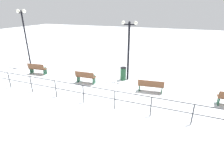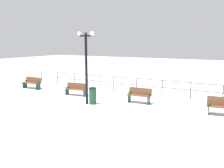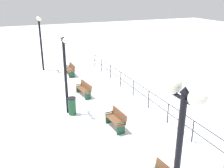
{
  "view_description": "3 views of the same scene",
  "coord_description": "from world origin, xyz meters",
  "px_view_note": "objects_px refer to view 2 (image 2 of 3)",
  "views": [
    {
      "loc": [
        -10.56,
        -3.93,
        4.96
      ],
      "look_at": [
        -0.9,
        -0.04,
        0.57
      ],
      "focal_mm": 29.09,
      "sensor_mm": 36.0,
      "label": 1
    },
    {
      "loc": [
        12.72,
        7.82,
        3.56
      ],
      "look_at": [
        -0.97,
        -0.07,
        0.82
      ],
      "focal_mm": 38.5,
      "sensor_mm": 36.0,
      "label": 2
    },
    {
      "loc": [
        4.25,
        12.24,
        6.28
      ],
      "look_at": [
        -1.59,
        -1.65,
        0.75
      ],
      "focal_mm": 40.8,
      "sensor_mm": 36.0,
      "label": 3
    }
  ],
  "objects_px": {
    "trash_bin": "(93,96)",
    "lamppost_middle": "(86,58)",
    "bench_third": "(139,95)",
    "bench_second": "(76,89)",
    "bench_fourth": "(222,106)",
    "bench_nearest": "(32,83)"
  },
  "relations": [
    {
      "from": "bench_third",
      "to": "bench_second",
      "type": "bearing_deg",
      "value": -90.76
    },
    {
      "from": "bench_fourth",
      "to": "trash_bin",
      "type": "height_order",
      "value": "trash_bin"
    },
    {
      "from": "bench_third",
      "to": "trash_bin",
      "type": "bearing_deg",
      "value": -58.35
    },
    {
      "from": "lamppost_middle",
      "to": "bench_second",
      "type": "bearing_deg",
      "value": -127.8
    },
    {
      "from": "bench_second",
      "to": "bench_fourth",
      "type": "relative_size",
      "value": 1.1
    },
    {
      "from": "bench_fourth",
      "to": "trash_bin",
      "type": "bearing_deg",
      "value": -86.08
    },
    {
      "from": "bench_third",
      "to": "lamppost_middle",
      "type": "relative_size",
      "value": 0.35
    },
    {
      "from": "bench_second",
      "to": "bench_third",
      "type": "relative_size",
      "value": 1.14
    },
    {
      "from": "bench_fourth",
      "to": "bench_second",
      "type": "bearing_deg",
      "value": -97.47
    },
    {
      "from": "bench_fourth",
      "to": "lamppost_middle",
      "type": "bearing_deg",
      "value": -85.12
    },
    {
      "from": "bench_second",
      "to": "bench_third",
      "type": "height_order",
      "value": "bench_third"
    },
    {
      "from": "bench_third",
      "to": "bench_fourth",
      "type": "height_order",
      "value": "bench_fourth"
    },
    {
      "from": "bench_nearest",
      "to": "bench_third",
      "type": "bearing_deg",
      "value": 89.77
    },
    {
      "from": "trash_bin",
      "to": "bench_third",
      "type": "bearing_deg",
      "value": 125.16
    },
    {
      "from": "trash_bin",
      "to": "bench_second",
      "type": "bearing_deg",
      "value": -120.86
    },
    {
      "from": "bench_fourth",
      "to": "lamppost_middle",
      "type": "relative_size",
      "value": 0.36
    },
    {
      "from": "bench_third",
      "to": "trash_bin",
      "type": "xyz_separation_m",
      "value": [
        1.59,
        -2.26,
        0.02
      ]
    },
    {
      "from": "trash_bin",
      "to": "lamppost_middle",
      "type": "bearing_deg",
      "value": -57.84
    },
    {
      "from": "bench_second",
      "to": "bench_third",
      "type": "xyz_separation_m",
      "value": [
        -0.22,
        4.55,
        0.02
      ]
    },
    {
      "from": "lamppost_middle",
      "to": "trash_bin",
      "type": "distance_m",
      "value": 2.24
    },
    {
      "from": "bench_second",
      "to": "bench_fourth",
      "type": "distance_m",
      "value": 9.09
    },
    {
      "from": "lamppost_middle",
      "to": "trash_bin",
      "type": "relative_size",
      "value": 4.29
    }
  ]
}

